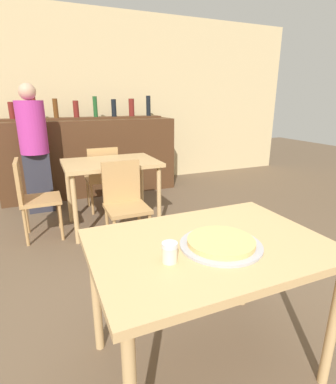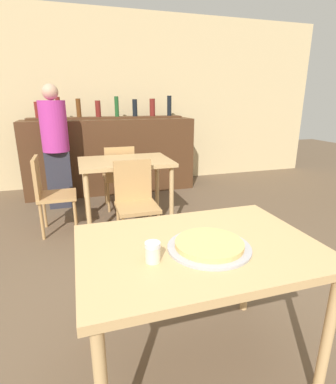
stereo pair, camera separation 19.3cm
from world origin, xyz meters
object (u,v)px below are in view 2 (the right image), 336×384
object	(u,v)px
chair_far_side_left	(49,190)
pizza_tray	(209,245)
cheese_shaker	(153,252)
person_standing	(56,144)
chair_far_side_front	(135,198)
chair_far_side_back	(119,173)

from	to	relation	value
chair_far_side_left	pizza_tray	bearing A→B (deg)	-158.17
chair_far_side_left	pizza_tray	xyz separation A→B (m)	(0.88, -2.19, 0.29)
cheese_shaker	person_standing	bearing A→B (deg)	99.62
pizza_tray	cheese_shaker	size ratio (longest dim) A/B	4.35
person_standing	pizza_tray	bearing A→B (deg)	-75.21
chair_far_side_front	person_standing	bearing A→B (deg)	118.81
chair_far_side_front	person_standing	distance (m)	1.65
chair_far_side_left	cheese_shaker	xyz separation A→B (m)	(0.60, -2.23, 0.32)
pizza_tray	cheese_shaker	xyz separation A→B (m)	(-0.28, -0.03, 0.03)
chair_far_side_front	pizza_tray	world-z (taller)	chair_far_side_front
chair_far_side_front	chair_far_side_left	distance (m)	1.00
chair_far_side_back	chair_far_side_left	distance (m)	1.00
chair_far_side_front	chair_far_side_back	size ratio (longest dim) A/B	1.00
chair_far_side_left	pizza_tray	size ratio (longest dim) A/B	2.17
chair_far_side_left	cheese_shaker	distance (m)	2.33
chair_far_side_back	cheese_shaker	bearing A→B (deg)	84.87
chair_far_side_back	chair_far_side_left	bearing A→B (deg)	32.71
chair_far_side_back	pizza_tray	size ratio (longest dim) A/B	2.17
pizza_tray	cheese_shaker	distance (m)	0.29
chair_far_side_back	person_standing	world-z (taller)	person_standing
chair_far_side_front	pizza_tray	distance (m)	1.67
chair_far_side_left	cheese_shaker	bearing A→B (deg)	-165.02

